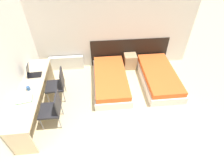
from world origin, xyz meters
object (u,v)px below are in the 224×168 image
Objects in this scene: nightstand at (130,61)px; laptop at (33,73)px; bed_near_window at (111,80)px; chair_near_notebook at (52,108)px; bed_near_door at (159,77)px; chair_near_laptop at (57,84)px.

laptop is at bearing -157.22° from nightstand.
laptop is at bearing -170.76° from bed_near_window.
chair_near_notebook is 1.08m from laptop.
nightstand is at bearing 131.81° from bed_near_door.
laptop is (-3.40, -0.32, 0.65)m from bed_near_door.
chair_near_notebook is at bearing -93.05° from chair_near_laptop.
chair_near_notebook reaches higher than bed_near_window.
chair_near_notebook is at bearing -157.36° from bed_near_door.
bed_near_door is 6.01× the size of laptop.
chair_near_laptop is at bearing -172.60° from bed_near_door.
laptop reaches higher than bed_near_door.
bed_near_window is at bearing 40.16° from chair_near_notebook.
chair_near_laptop and chair_near_notebook have the same top height.
nightstand is 0.53× the size of chair_near_notebook.
chair_near_laptop is at bearing 90.13° from chair_near_notebook.
nightstand is at bearing 43.16° from chair_near_notebook.
chair_near_laptop is 2.70× the size of laptop.
laptop is at bearing 171.17° from chair_near_laptop.
nightstand is 2.97m from laptop.
bed_near_window is at bearing -131.81° from nightstand.
chair_near_laptop reaches higher than bed_near_window.
laptop reaches higher than chair_near_laptop.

